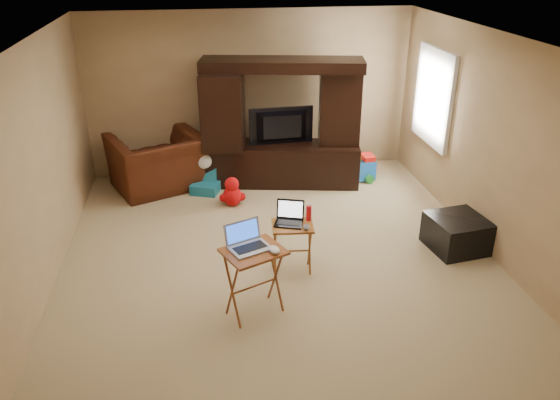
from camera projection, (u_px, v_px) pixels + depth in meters
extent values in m
plane|color=beige|center=(277.00, 253.00, 6.54)|extent=(5.50, 5.50, 0.00)
plane|color=silver|center=(277.00, 39.00, 5.46)|extent=(5.50, 5.50, 0.00)
plane|color=tan|center=(250.00, 93.00, 8.45)|extent=(5.00, 0.00, 5.00)
plane|color=tan|center=(341.00, 304.00, 3.55)|extent=(5.00, 0.00, 5.00)
plane|color=tan|center=(39.00, 169.00, 5.65)|extent=(0.00, 5.50, 5.50)
plane|color=tan|center=(489.00, 144.00, 6.35)|extent=(0.00, 5.50, 5.50)
plane|color=white|center=(435.00, 97.00, 7.67)|extent=(0.00, 1.20, 1.20)
cube|color=white|center=(433.00, 97.00, 7.66)|extent=(0.06, 1.14, 1.34)
cube|color=black|center=(282.00, 124.00, 8.04)|extent=(2.38, 0.99, 1.89)
imported|color=black|center=(283.00, 127.00, 8.01)|extent=(0.96, 0.18, 0.55)
imported|color=#4A220F|center=(158.00, 163.00, 8.08)|extent=(1.61, 1.52, 0.83)
cube|color=black|center=(457.00, 233.00, 6.56)|extent=(0.71, 0.71, 0.40)
cube|color=#974C24|center=(254.00, 282.00, 5.34)|extent=(0.69, 0.63, 0.72)
cube|color=#A56627|center=(292.00, 248.00, 6.08)|extent=(0.48, 0.40, 0.58)
cube|color=#A7A7AB|center=(250.00, 238.00, 5.16)|extent=(0.47, 0.43, 0.24)
cube|color=black|center=(289.00, 214.00, 5.91)|extent=(0.37, 0.34, 0.24)
ellipsoid|color=white|center=(274.00, 250.00, 5.14)|extent=(0.13, 0.17, 0.06)
ellipsoid|color=#3D3D42|center=(306.00, 227.00, 5.85)|extent=(0.09, 0.12, 0.05)
cylinder|color=red|center=(309.00, 213.00, 6.01)|extent=(0.06, 0.06, 0.18)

